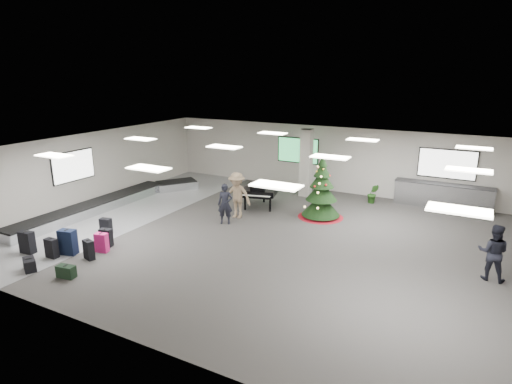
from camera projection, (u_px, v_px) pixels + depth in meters
The scene contains 20 objects.
ground at pixel (273, 237), 15.42m from camera, with size 18.00×18.00×0.00m, color #3C3937.
room_envelope at pixel (272, 170), 15.52m from camera, with size 18.02×14.02×3.21m.
baggage_carousel at pixel (112, 202), 18.84m from camera, with size 2.28×9.71×0.43m.
service_counter at pixel (443, 196), 18.64m from camera, with size 4.05×0.65×1.08m.
suitcase_0 at pixel (52, 248), 13.68m from camera, with size 0.41×0.23×0.66m.
suitcase_1 at pixel (89, 250), 13.58m from camera, with size 0.45×0.32×0.65m.
pink_suitcase at pixel (102, 243), 14.11m from camera, with size 0.46×0.32×0.66m.
suitcase_3 at pixel (106, 238), 14.58m from camera, with size 0.46×0.32×0.64m.
navy_suitcase at pixel (68, 242), 13.91m from camera, with size 0.60×0.44×0.86m.
suitcase_5 at pixel (27, 242), 14.01m from camera, with size 0.52×0.32×0.77m.
green_duffel at pixel (66, 271), 12.40m from camera, with size 0.58×0.36×0.38m.
suitcase_8 at pixel (106, 226), 15.65m from camera, with size 0.45×0.31×0.62m.
black_duffel at pixel (30, 265), 12.84m from camera, with size 0.64×0.54×0.39m.
christmas_tree at pixel (321, 196), 17.34m from camera, with size 1.86×1.86×2.66m.
grand_piano at pixel (261, 190), 18.72m from camera, with size 1.80×2.11×1.04m.
traveler_a at pixel (225, 204), 16.62m from camera, with size 0.58×0.38×1.60m, color black.
traveler_b at pixel (237, 195), 17.27m from camera, with size 1.22×0.70×1.89m, color #897055.
traveler_bench at pixel (493, 252), 12.11m from camera, with size 0.81×0.63×1.67m, color black.
potted_plant_left at pixel (373, 194), 19.30m from camera, with size 0.49×0.40×0.89m, color #174416.
potted_plant_right at pixel (481, 205), 17.87m from camera, with size 0.43×0.43×0.77m, color #174416.
Camera 1 is at (6.24, -12.97, 5.79)m, focal length 30.00 mm.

